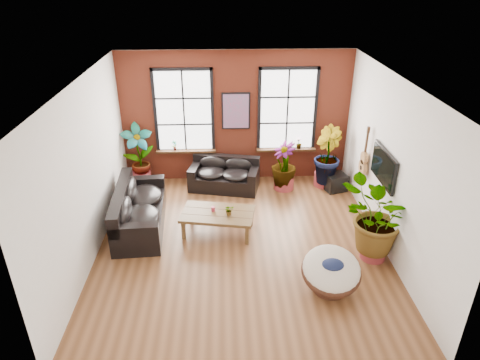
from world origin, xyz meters
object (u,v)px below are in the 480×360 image
object	(u,v)px
sofa_back	(225,175)
sofa_left	(137,210)
papasan_chair	(331,271)
coffee_table	(218,215)

from	to	relation	value
sofa_back	sofa_left	xyz separation A→B (m)	(-1.98, -1.83, 0.06)
sofa_back	papasan_chair	bearing A→B (deg)	-53.25
sofa_back	coffee_table	world-z (taller)	sofa_back
coffee_table	sofa_left	bearing A→B (deg)	-179.41
sofa_left	sofa_back	bearing A→B (deg)	-51.12
coffee_table	papasan_chair	xyz separation A→B (m)	(2.06, -1.98, -0.03)
coffee_table	papasan_chair	bearing A→B (deg)	-33.74
sofa_back	sofa_left	world-z (taller)	sofa_left
papasan_chair	coffee_table	bearing A→B (deg)	140.64
coffee_table	papasan_chair	size ratio (longest dim) A/B	1.44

